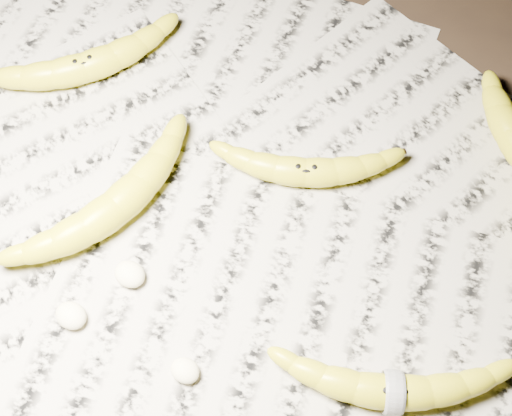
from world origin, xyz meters
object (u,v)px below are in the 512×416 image
Objects in this scene: banana_left_b at (115,206)px; banana_center at (306,170)px; banana_left_a at (84,65)px; banana_taped at (393,392)px.

banana_left_b is 0.21m from banana_center.
banana_left_b is at bearing -95.10° from banana_left_a.
banana_left_b reaches higher than banana_center.
banana_left_a is 1.04× the size of banana_taped.
banana_left_a reaches higher than banana_center.
banana_center is 0.89× the size of banana_taped.
banana_center is at bearing -31.65° from banana_left_b.
banana_taped is (0.49, -0.13, -0.00)m from banana_left_a.
banana_taped is at bearing -69.73° from banana_center.
banana_left_b reaches higher than banana_left_a.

